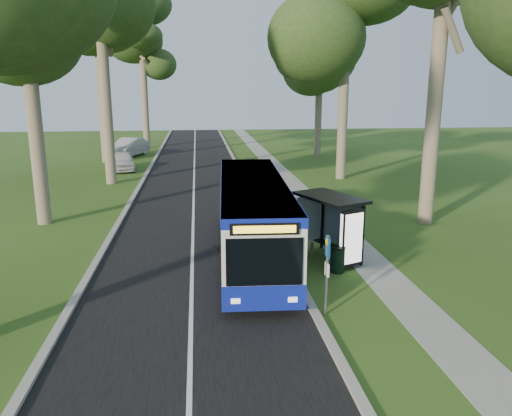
# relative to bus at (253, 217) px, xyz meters

# --- Properties ---
(ground) EXTENTS (120.00, 120.00, 0.00)m
(ground) POSITION_rel_bus_xyz_m (1.20, -2.15, -1.53)
(ground) COLOR #2C4A17
(ground) RESTS_ON ground
(road) EXTENTS (7.00, 100.00, 0.02)m
(road) POSITION_rel_bus_xyz_m (-2.30, 7.85, -1.52)
(road) COLOR black
(road) RESTS_ON ground
(kerb_east) EXTENTS (0.25, 100.00, 0.12)m
(kerb_east) POSITION_rel_bus_xyz_m (1.20, 7.85, -1.47)
(kerb_east) COLOR #9E9B93
(kerb_east) RESTS_ON ground
(kerb_west) EXTENTS (0.25, 100.00, 0.12)m
(kerb_west) POSITION_rel_bus_xyz_m (-5.80, 7.85, -1.47)
(kerb_west) COLOR #9E9B93
(kerb_west) RESTS_ON ground
(centre_line) EXTENTS (0.12, 100.00, 0.00)m
(centre_line) POSITION_rel_bus_xyz_m (-2.30, 7.85, -1.50)
(centre_line) COLOR white
(centre_line) RESTS_ON road
(footpath) EXTENTS (1.50, 100.00, 0.02)m
(footpath) POSITION_rel_bus_xyz_m (4.20, 7.85, -1.52)
(footpath) COLOR gray
(footpath) RESTS_ON ground
(bus) EXTENTS (2.91, 11.23, 2.95)m
(bus) POSITION_rel_bus_xyz_m (0.00, 0.00, 0.00)
(bus) COLOR white
(bus) RESTS_ON ground
(bus_stop_sign) EXTENTS (0.09, 0.33, 2.36)m
(bus_stop_sign) POSITION_rel_bus_xyz_m (1.50, -5.28, -0.04)
(bus_stop_sign) COLOR gray
(bus_stop_sign) RESTS_ON ground
(bus_shelter) EXTENTS (2.51, 3.19, 2.42)m
(bus_shelter) POSITION_rel_bus_xyz_m (2.94, -1.02, 0.18)
(bus_shelter) COLOR black
(bus_shelter) RESTS_ON ground
(litter_bin) EXTENTS (0.53, 0.53, 0.93)m
(litter_bin) POSITION_rel_bus_xyz_m (2.75, -2.04, -1.06)
(litter_bin) COLOR black
(litter_bin) RESTS_ON ground
(car_white) EXTENTS (2.48, 4.45, 1.43)m
(car_white) POSITION_rel_bus_xyz_m (-7.79, 21.27, -0.81)
(car_white) COLOR silver
(car_white) RESTS_ON ground
(car_silver) EXTENTS (3.39, 5.49, 1.71)m
(car_silver) POSITION_rel_bus_xyz_m (-8.30, 29.15, -0.67)
(car_silver) COLOR #AFB2B8
(car_silver) RESTS_ON ground
(tree_west_e) EXTENTS (5.20, 5.20, 14.75)m
(tree_west_e) POSITION_rel_bus_xyz_m (-7.30, 35.85, 9.40)
(tree_west_e) COLOR #7A6B56
(tree_west_e) RESTS_ON ground
(tree_east_c) EXTENTS (5.20, 5.20, 14.54)m
(tree_east_c) POSITION_rel_bus_xyz_m (8.00, 15.85, 9.25)
(tree_east_c) COLOR #7A6B56
(tree_east_c) RESTS_ON ground
(tree_east_d) EXTENTS (5.20, 5.20, 12.95)m
(tree_east_d) POSITION_rel_bus_xyz_m (9.20, 27.85, 8.08)
(tree_east_d) COLOR #7A6B56
(tree_east_d) RESTS_ON ground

